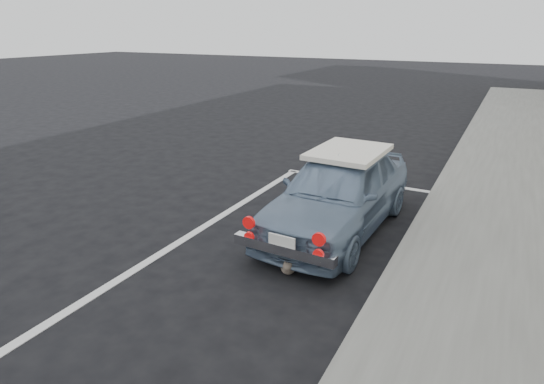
% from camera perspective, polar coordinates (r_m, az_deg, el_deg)
% --- Properties ---
extents(pline_front, '(3.00, 0.12, 0.01)m').
position_cam_1_polar(pline_front, '(8.69, 11.12, 1.30)').
color(pline_front, silver).
rests_on(pline_front, ground).
extents(pline_side, '(0.12, 7.00, 0.01)m').
position_cam_1_polar(pline_side, '(6.37, -10.85, -5.75)').
color(pline_side, silver).
rests_on(pline_side, ground).
extents(retro_coupe, '(1.45, 3.36, 1.13)m').
position_cam_1_polar(retro_coupe, '(6.42, 8.31, 0.11)').
color(retro_coupe, '#6D86A3').
rests_on(retro_coupe, ground).
extents(cat, '(0.28, 0.41, 0.23)m').
position_cam_1_polar(cat, '(5.39, 2.08, -9.17)').
color(cat, brown).
rests_on(cat, ground).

